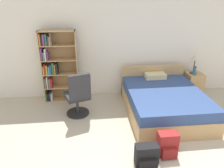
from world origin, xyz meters
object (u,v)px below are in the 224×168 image
bed (163,101)px  nightstand (193,84)px  backpack_black (147,156)px  table_lamp (195,58)px  water_bottle (195,71)px  office_chair (78,96)px  bookshelf (55,66)px  backpack_red (168,145)px

bed → nightstand: 1.37m
nightstand → backpack_black: size_ratio=1.63×
table_lamp → water_bottle: size_ratio=2.25×
bed → backpack_black: bearing=-116.5°
bed → office_chair: 1.88m
water_bottle → backpack_black: (-1.79, -2.28, -0.53)m
bookshelf → bed: 2.64m
backpack_red → nightstand: bearing=56.2°
bookshelf → backpack_red: bearing=-48.3°
bookshelf → nightstand: bearing=-1.3°
bed → backpack_red: bearing=-105.5°
bed → water_bottle: size_ratio=8.97×
bed → office_chair: bearing=178.8°
bookshelf → nightstand: bookshelf is taller
water_bottle → bed: bearing=-144.7°
office_chair → water_bottle: 2.97m
nightstand → backpack_red: nightstand is taller
table_lamp → water_bottle: table_lamp is taller
office_chair → bookshelf: bearing=121.9°
backpack_red → backpack_black: bearing=-155.0°
backpack_red → office_chair: bearing=136.5°
office_chair → water_bottle: bearing=13.2°
backpack_red → bed: bearing=74.5°
bed → water_bottle: bearing=35.3°
bookshelf → table_lamp: bearing=-0.9°
bed → nightstand: (1.09, 0.82, 0.01)m
office_chair → table_lamp: table_lamp is taller
nightstand → backpack_red: size_ratio=1.40×
nightstand → backpack_black: 3.03m
office_chair → table_lamp: bearing=15.5°
water_bottle → table_lamp: bearing=77.2°
office_chair → table_lamp: (2.92, 0.81, 0.51)m
backpack_red → table_lamp: bearing=57.3°
table_lamp → backpack_red: size_ratio=1.23×
table_lamp → nightstand: bearing=-29.0°
bed → backpack_black: (-0.78, -1.56, -0.12)m
nightstand → backpack_black: nightstand is taller
water_bottle → backpack_red: water_bottle is taller
water_bottle → bookshelf: bearing=176.9°
water_bottle → backpack_red: bearing=-123.7°
bed → table_lamp: (1.04, 0.85, 0.70)m
bookshelf → nightstand: 3.55m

